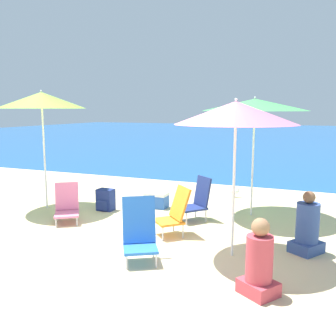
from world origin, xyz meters
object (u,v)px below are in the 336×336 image
beach_chair_blue (140,231)px  person_seated_far (259,263)px  beach_umbrella_pink (236,113)px  beach_chair_navy (197,200)px  beach_umbrella_lime (42,100)px  beach_chair_pink (67,205)px  backpack_navy (106,200)px  beach_umbrella_green (255,105)px  seagull (234,191)px  beach_chair_orange (175,211)px  person_seated_near (307,228)px  cooler_box (157,200)px

beach_chair_blue → person_seated_far: (1.65, -0.37, -0.04)m
person_seated_far → beach_chair_blue: bearing=111.3°
beach_umbrella_pink → beach_chair_blue: bearing=-151.0°
beach_umbrella_pink → beach_chair_navy: beach_umbrella_pink is taller
beach_chair_navy → beach_umbrella_lime: bearing=-133.1°
beach_chair_pink → backpack_navy: beach_chair_pink is taller
beach_umbrella_pink → beach_umbrella_green: bearing=93.1°
beach_umbrella_lime → seagull: size_ratio=8.92×
beach_umbrella_green → beach_chair_orange: beach_umbrella_green is taller
beach_chair_blue → person_seated_near: 2.37m
person_seated_near → seagull: bearing=152.9°
beach_chair_orange → person_seated_near: (2.01, 0.02, -0.03)m
beach_umbrella_pink → beach_chair_orange: size_ratio=2.76×
beach_chair_navy → seagull: beach_chair_navy is taller
beach_umbrella_green → cooler_box: (-1.92, -0.20, -1.94)m
beach_chair_orange → beach_chair_pink: 2.10m
beach_umbrella_green → beach_chair_blue: beach_umbrella_green is taller
beach_umbrella_lime → cooler_box: bearing=23.7°
person_seated_far → seagull: 4.66m
beach_umbrella_pink → beach_umbrella_lime: 4.24m
beach_umbrella_pink → seagull: (-0.74, 3.48, -1.84)m
beach_umbrella_lime → person_seated_far: 5.37m
beach_umbrella_green → beach_umbrella_pink: bearing=-86.9°
beach_chair_blue → backpack_navy: (-1.77, 1.99, -0.19)m
backpack_navy → beach_chair_navy: bearing=2.0°
beach_umbrella_green → beach_chair_orange: (-0.94, -1.65, -1.70)m
beach_chair_orange → beach_chair_blue: (-0.07, -1.11, 0.00)m
beach_umbrella_green → beach_umbrella_lime: size_ratio=0.94×
cooler_box → backpack_navy: bearing=-145.8°
backpack_navy → beach_chair_orange: bearing=-25.3°
beach_chair_blue → person_seated_near: bearing=-2.5°
beach_umbrella_lime → person_seated_near: 5.41m
beach_umbrella_lime → cooler_box: 3.04m
beach_umbrella_pink → beach_umbrella_lime: beach_umbrella_lime is taller
beach_umbrella_lime → beach_chair_navy: (3.12, 0.39, -1.81)m
beach_umbrella_green → beach_chair_pink: beach_umbrella_green is taller
beach_umbrella_green → backpack_navy: size_ratio=5.18×
beach_chair_navy → person_seated_far: size_ratio=0.92×
cooler_box → seagull: cooler_box is taller
backpack_navy → seagull: (2.15, 2.12, -0.07)m
beach_chair_pink → beach_chair_navy: (2.17, 0.97, 0.08)m
beach_chair_orange → cooler_box: 1.77m
beach_chair_blue → beach_chair_navy: beach_chair_blue is taller
beach_umbrella_lime → seagull: (3.36, 2.45, -2.06)m
beach_umbrella_pink → beach_chair_pink: 3.60m
beach_chair_blue → seagull: (0.38, 4.11, -0.26)m
beach_chair_pink → beach_chair_navy: beach_chair_navy is taller
beach_umbrella_pink → beach_chair_blue: (-1.13, -0.62, -1.57)m
beach_chair_blue → backpack_navy: beach_chair_blue is taller
beach_chair_blue → beach_chair_navy: (0.14, 2.05, -0.01)m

